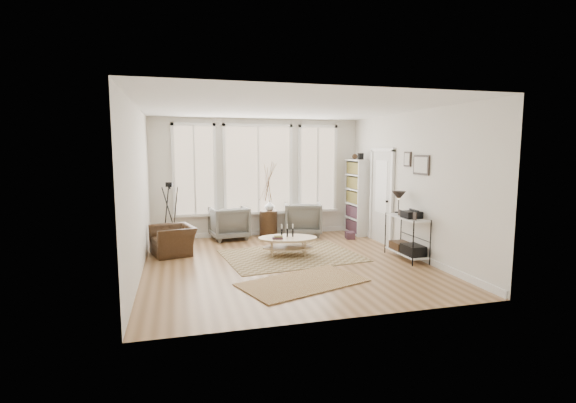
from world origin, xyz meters
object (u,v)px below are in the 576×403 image
object	(u,v)px
armchair_right	(303,219)
bookcase	(357,197)
armchair_left	(229,223)
coffee_table	(288,241)
side_table	(268,202)
accent_chair	(173,240)
low_shelf	(407,233)

from	to	relation	value
armchair_right	bookcase	bearing A→B (deg)	-174.31
armchair_left	coffee_table	bearing A→B (deg)	107.52
bookcase	side_table	xyz separation A→B (m)	(-2.25, 0.19, -0.07)
coffee_table	armchair_left	world-z (taller)	armchair_left
armchair_left	accent_chair	xyz separation A→B (m)	(-1.29, -1.20, -0.10)
bookcase	side_table	bearing A→B (deg)	175.29
coffee_table	armchair_right	bearing A→B (deg)	64.69
coffee_table	accent_chair	bearing A→B (deg)	162.42
bookcase	armchair_left	world-z (taller)	bookcase
armchair_right	accent_chair	xyz separation A→B (m)	(-3.15, -1.18, -0.13)
side_table	accent_chair	size ratio (longest dim) A/B	2.03
armchair_left	accent_chair	world-z (taller)	armchair_left
bookcase	coffee_table	size ratio (longest dim) A/B	1.58
armchair_left	armchair_right	world-z (taller)	armchair_right
accent_chair	low_shelf	bearing A→B (deg)	56.04
bookcase	armchair_right	distance (m)	1.48
low_shelf	side_table	bearing A→B (deg)	129.09
low_shelf	armchair_right	world-z (taller)	low_shelf
armchair_left	bookcase	bearing A→B (deg)	166.93
low_shelf	armchair_left	world-z (taller)	low_shelf
bookcase	armchair_left	distance (m)	3.28
armchair_left	armchair_right	distance (m)	1.85
accent_chair	armchair_right	bearing A→B (deg)	95.65
low_shelf	armchair_right	bearing A→B (deg)	115.76
bookcase	accent_chair	world-z (taller)	bookcase
armchair_left	accent_chair	bearing A→B (deg)	33.92
low_shelf	side_table	xyz separation A→B (m)	(-2.20, 2.71, 0.37)
low_shelf	coffee_table	world-z (taller)	low_shelf
side_table	bookcase	bearing A→B (deg)	-4.71
low_shelf	coffee_table	xyz separation A→B (m)	(-2.21, 0.83, -0.22)
bookcase	armchair_left	xyz separation A→B (m)	(-3.22, 0.22, -0.56)
bookcase	armchair_right	xyz separation A→B (m)	(-1.37, 0.20, -0.53)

